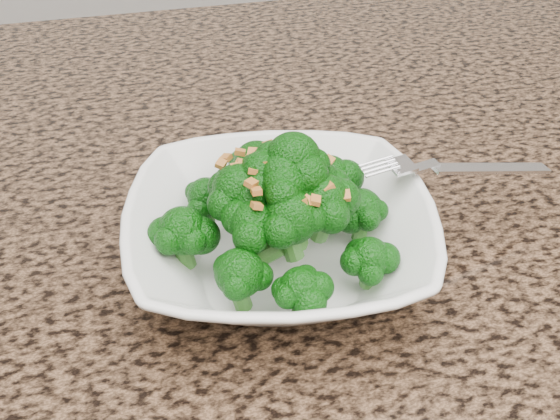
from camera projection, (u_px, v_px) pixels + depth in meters
name	position (u px, v px, depth m)	size (l,w,h in m)	color
granite_counter	(208.00, 270.00, 0.53)	(1.64, 1.04, 0.03)	brown
bowl	(280.00, 237.00, 0.50)	(0.22, 0.22, 0.05)	white
broccoli_pile	(280.00, 167.00, 0.46)	(0.19, 0.19, 0.06)	#0B4E08
garlic_topping	(280.00, 119.00, 0.44)	(0.11, 0.11, 0.01)	#CB7D31
fork	(429.00, 166.00, 0.51)	(0.17, 0.03, 0.01)	silver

